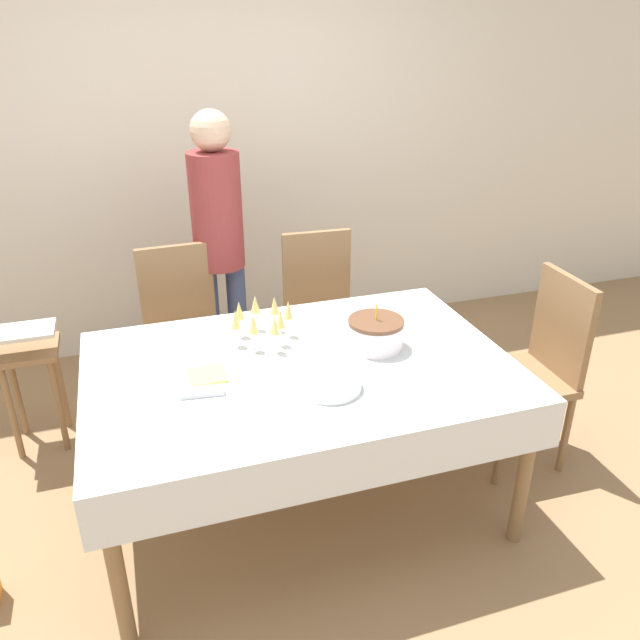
% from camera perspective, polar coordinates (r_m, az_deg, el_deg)
% --- Properties ---
extents(ground_plane, '(12.00, 12.00, 0.00)m').
position_cam_1_polar(ground_plane, '(3.05, -1.65, -16.12)').
color(ground_plane, '#93704C').
extents(wall_back, '(8.00, 0.05, 2.70)m').
position_cam_1_polar(wall_back, '(4.16, -9.47, 15.78)').
color(wall_back, silver).
rests_on(wall_back, ground_plane).
extents(dining_table, '(1.76, 1.18, 0.73)m').
position_cam_1_polar(dining_table, '(2.67, -1.82, -5.89)').
color(dining_table, white).
rests_on(dining_table, ground_plane).
extents(dining_chair_far_left, '(0.44, 0.44, 0.97)m').
position_cam_1_polar(dining_chair_far_left, '(3.45, -12.38, -0.74)').
color(dining_chair_far_left, olive).
rests_on(dining_chair_far_left, ground_plane).
extents(dining_chair_far_right, '(0.44, 0.44, 0.97)m').
position_cam_1_polar(dining_chair_far_right, '(3.59, 0.15, 0.96)').
color(dining_chair_far_right, olive).
rests_on(dining_chair_far_right, ground_plane).
extents(dining_chair_right_end, '(0.43, 0.43, 0.97)m').
position_cam_1_polar(dining_chair_right_end, '(3.22, 19.23, -3.65)').
color(dining_chair_right_end, olive).
rests_on(dining_chair_right_end, ground_plane).
extents(birthday_cake, '(0.24, 0.24, 0.21)m').
position_cam_1_polar(birthday_cake, '(2.74, 5.11, -1.22)').
color(birthday_cake, white).
rests_on(birthday_cake, dining_table).
extents(champagne_tray, '(0.34, 0.34, 0.18)m').
position_cam_1_polar(champagne_tray, '(2.77, -5.17, -0.39)').
color(champagne_tray, silver).
rests_on(champagne_tray, dining_table).
extents(plate_stack_main, '(0.25, 0.25, 0.04)m').
position_cam_1_polar(plate_stack_main, '(2.44, 0.90, -5.85)').
color(plate_stack_main, white).
rests_on(plate_stack_main, dining_table).
extents(cake_knife, '(0.28, 0.13, 0.00)m').
position_cam_1_polar(cake_knife, '(2.65, 8.01, -3.95)').
color(cake_knife, silver).
rests_on(cake_knife, dining_table).
extents(fork_pile, '(0.18, 0.08, 0.02)m').
position_cam_1_polar(fork_pile, '(2.46, -10.72, -6.48)').
color(fork_pile, silver).
rests_on(fork_pile, dining_table).
extents(napkin_pile, '(0.15, 0.15, 0.01)m').
position_cam_1_polar(napkin_pile, '(2.57, -10.28, -4.98)').
color(napkin_pile, '#E0D166').
rests_on(napkin_pile, dining_table).
extents(person_standing, '(0.28, 0.28, 1.64)m').
position_cam_1_polar(person_standing, '(3.51, -9.32, 7.92)').
color(person_standing, '#3F4C72').
rests_on(person_standing, ground_plane).
extents(high_chair, '(0.33, 0.35, 0.71)m').
position_cam_1_polar(high_chair, '(3.46, -25.08, -3.68)').
color(high_chair, olive).
rests_on(high_chair, ground_plane).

